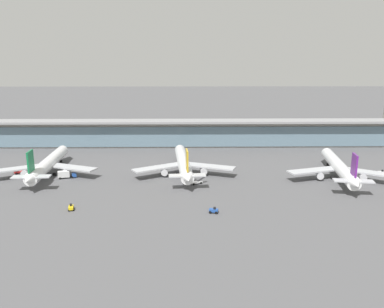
{
  "coord_description": "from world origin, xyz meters",
  "views": [
    {
      "loc": [
        -2.41,
        -144.45,
        47.19
      ],
      "look_at": [
        0.0,
        21.46,
        6.95
      ],
      "focal_mm": 35.91,
      "sensor_mm": 36.0,
      "label": 1
    }
  ],
  "objects_px": {
    "service_truck_by_tail_yellow": "(71,207)",
    "airliner_centre_stand": "(183,163)",
    "service_truck_near_nose_white": "(197,182)",
    "airliner_left_stand": "(48,164)",
    "airliner_right_stand": "(339,167)",
    "service_truck_under_wing_red": "(19,172)",
    "service_truck_at_far_stand_blue": "(66,174)",
    "service_truck_mid_apron_blue": "(214,210)",
    "service_truck_on_taxiway_white": "(382,172)"
  },
  "relations": [
    {
      "from": "service_truck_by_tail_yellow",
      "to": "service_truck_at_far_stand_blue",
      "type": "distance_m",
      "value": 37.16
    },
    {
      "from": "service_truck_under_wing_red",
      "to": "service_truck_by_tail_yellow",
      "type": "relative_size",
      "value": 1.99
    },
    {
      "from": "airliner_left_stand",
      "to": "service_truck_by_tail_yellow",
      "type": "relative_size",
      "value": 17.93
    },
    {
      "from": "airliner_right_stand",
      "to": "airliner_left_stand",
      "type": "bearing_deg",
      "value": 176.67
    },
    {
      "from": "airliner_right_stand",
      "to": "service_truck_under_wing_red",
      "type": "relative_size",
      "value": 9.01
    },
    {
      "from": "service_truck_under_wing_red",
      "to": "service_truck_at_far_stand_blue",
      "type": "relative_size",
      "value": 0.82
    },
    {
      "from": "airliner_right_stand",
      "to": "service_truck_on_taxiway_white",
      "type": "distance_m",
      "value": 21.7
    },
    {
      "from": "service_truck_mid_apron_blue",
      "to": "airliner_centre_stand",
      "type": "bearing_deg",
      "value": 102.71
    },
    {
      "from": "airliner_left_stand",
      "to": "service_truck_by_tail_yellow",
      "type": "bearing_deg",
      "value": -62.2
    },
    {
      "from": "airliner_centre_stand",
      "to": "service_truck_near_nose_white",
      "type": "height_order",
      "value": "airliner_centre_stand"
    },
    {
      "from": "service_truck_near_nose_white",
      "to": "service_truck_mid_apron_blue",
      "type": "bearing_deg",
      "value": -81.16
    },
    {
      "from": "service_truck_at_far_stand_blue",
      "to": "airliner_centre_stand",
      "type": "bearing_deg",
      "value": 6.97
    },
    {
      "from": "service_truck_by_tail_yellow",
      "to": "airliner_centre_stand",
      "type": "bearing_deg",
      "value": 48.48
    },
    {
      "from": "airliner_centre_stand",
      "to": "service_truck_mid_apron_blue",
      "type": "height_order",
      "value": "airliner_centre_stand"
    },
    {
      "from": "service_truck_at_far_stand_blue",
      "to": "service_truck_mid_apron_blue",
      "type": "bearing_deg",
      "value": -33.18
    },
    {
      "from": "service_truck_mid_apron_blue",
      "to": "service_truck_on_taxiway_white",
      "type": "relative_size",
      "value": 1.04
    },
    {
      "from": "airliner_right_stand",
      "to": "service_truck_by_tail_yellow",
      "type": "height_order",
      "value": "airliner_right_stand"
    },
    {
      "from": "service_truck_near_nose_white",
      "to": "service_truck_by_tail_yellow",
      "type": "distance_m",
      "value": 49.41
    },
    {
      "from": "airliner_centre_stand",
      "to": "service_truck_by_tail_yellow",
      "type": "xyz_separation_m",
      "value": [
        -36.3,
        -40.99,
        -3.89
      ]
    },
    {
      "from": "airliner_left_stand",
      "to": "service_truck_mid_apron_blue",
      "type": "xyz_separation_m",
      "value": [
        67.53,
        -43.55,
        -3.89
      ]
    },
    {
      "from": "service_truck_under_wing_red",
      "to": "airliner_right_stand",
      "type": "bearing_deg",
      "value": -3.83
    },
    {
      "from": "airliner_centre_stand",
      "to": "service_truck_under_wing_red",
      "type": "height_order",
      "value": "airliner_centre_stand"
    },
    {
      "from": "airliner_centre_stand",
      "to": "service_truck_under_wing_red",
      "type": "xyz_separation_m",
      "value": [
        -70.74,
        1.26,
        -3.95
      ]
    },
    {
      "from": "service_truck_near_nose_white",
      "to": "service_truck_on_taxiway_white",
      "type": "relative_size",
      "value": 2.18
    },
    {
      "from": "service_truck_under_wing_red",
      "to": "service_truck_on_taxiway_white",
      "type": "relative_size",
      "value": 2.06
    },
    {
      "from": "airliner_left_stand",
      "to": "service_truck_mid_apron_blue",
      "type": "bearing_deg",
      "value": -32.82
    },
    {
      "from": "airliner_left_stand",
      "to": "service_truck_under_wing_red",
      "type": "distance_m",
      "value": 13.91
    },
    {
      "from": "airliner_left_stand",
      "to": "service_truck_near_nose_white",
      "type": "distance_m",
      "value": 64.48
    },
    {
      "from": "airliner_centre_stand",
      "to": "service_truck_on_taxiway_white",
      "type": "bearing_deg",
      "value": -1.62
    },
    {
      "from": "airliner_left_stand",
      "to": "airliner_right_stand",
      "type": "xyz_separation_m",
      "value": [
        121.7,
        -7.08,
        0.0
      ]
    },
    {
      "from": "service_truck_near_nose_white",
      "to": "service_truck_at_far_stand_blue",
      "type": "xyz_separation_m",
      "value": [
        -53.93,
        8.46,
        0.88
      ]
    },
    {
      "from": "airliner_centre_stand",
      "to": "service_truck_by_tail_yellow",
      "type": "distance_m",
      "value": 54.89
    },
    {
      "from": "airliner_left_stand",
      "to": "service_truck_at_far_stand_blue",
      "type": "xyz_separation_m",
      "value": [
        8.95,
        -5.25,
        -3.07
      ]
    },
    {
      "from": "service_truck_mid_apron_blue",
      "to": "service_truck_at_far_stand_blue",
      "type": "relative_size",
      "value": 0.42
    },
    {
      "from": "service_truck_under_wing_red",
      "to": "service_truck_at_far_stand_blue",
      "type": "height_order",
      "value": "service_truck_at_far_stand_blue"
    },
    {
      "from": "airliner_left_stand",
      "to": "service_truck_by_tail_yellow",
      "type": "xyz_separation_m",
      "value": [
        21.25,
        -40.31,
        -3.89
      ]
    },
    {
      "from": "airliner_left_stand",
      "to": "airliner_right_stand",
      "type": "distance_m",
      "value": 121.9
    },
    {
      "from": "service_truck_by_tail_yellow",
      "to": "service_truck_at_far_stand_blue",
      "type": "xyz_separation_m",
      "value": [
        -12.3,
        35.06,
        0.82
      ]
    },
    {
      "from": "service_truck_mid_apron_blue",
      "to": "service_truck_at_far_stand_blue",
      "type": "height_order",
      "value": "service_truck_at_far_stand_blue"
    },
    {
      "from": "airliner_left_stand",
      "to": "service_truck_under_wing_red",
      "type": "bearing_deg",
      "value": 171.63
    },
    {
      "from": "service_truck_on_taxiway_white",
      "to": "airliner_right_stand",
      "type": "bearing_deg",
      "value": -165.45
    },
    {
      "from": "service_truck_mid_apron_blue",
      "to": "service_truck_on_taxiway_white",
      "type": "xyz_separation_m",
      "value": [
        74.84,
        41.83,
        0.0
      ]
    },
    {
      "from": "airliner_right_stand",
      "to": "service_truck_on_taxiway_white",
      "type": "relative_size",
      "value": 18.55
    },
    {
      "from": "airliner_right_stand",
      "to": "service_truck_at_far_stand_blue",
      "type": "relative_size",
      "value": 7.41
    },
    {
      "from": "airliner_right_stand",
      "to": "service_truck_on_taxiway_white",
      "type": "bearing_deg",
      "value": 14.55
    },
    {
      "from": "service_truck_at_far_stand_blue",
      "to": "service_truck_by_tail_yellow",
      "type": "bearing_deg",
      "value": -70.67
    },
    {
      "from": "service_truck_under_wing_red",
      "to": "service_truck_mid_apron_blue",
      "type": "relative_size",
      "value": 1.98
    },
    {
      "from": "service_truck_near_nose_white",
      "to": "service_truck_under_wing_red",
      "type": "distance_m",
      "value": 77.67
    },
    {
      "from": "airliner_centre_stand",
      "to": "service_truck_mid_apron_blue",
      "type": "relative_size",
      "value": 17.82
    },
    {
      "from": "airliner_right_stand",
      "to": "airliner_centre_stand",
      "type": "bearing_deg",
      "value": 173.1
    }
  ]
}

